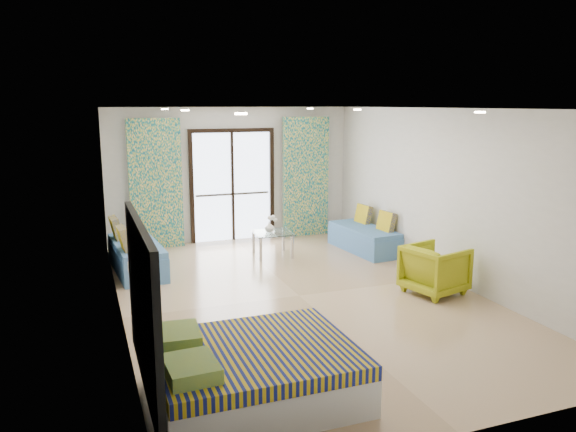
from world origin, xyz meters
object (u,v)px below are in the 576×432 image
object	(u,v)px
daybed_right	(365,238)
coffee_table	(272,235)
armchair	(435,267)
bed	(253,371)
daybed_left	(136,256)

from	to	relation	value
daybed_right	coffee_table	size ratio (longest dim) A/B	2.18
coffee_table	armchair	bearing A→B (deg)	-60.67
bed	daybed_right	world-z (taller)	daybed_right
daybed_left	coffee_table	size ratio (longest dim) A/B	2.36
daybed_right	armchair	xyz separation A→B (m)	(-0.19, -2.54, 0.15)
armchair	daybed_right	bearing A→B (deg)	-18.76
bed	armchair	bearing A→B (deg)	30.14
daybed_left	coffee_table	xyz separation A→B (m)	(2.47, 0.15, 0.12)
armchair	bed	bearing A→B (deg)	105.64
bed	daybed_left	size ratio (longest dim) A/B	1.02
daybed_right	coffee_table	bearing A→B (deg)	166.28
bed	daybed_right	xyz separation A→B (m)	(3.59, 4.51, -0.02)
daybed_left	armchair	distance (m)	4.84
bed	armchair	xyz separation A→B (m)	(3.40, 1.98, 0.13)
daybed_left	daybed_right	distance (m)	4.23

